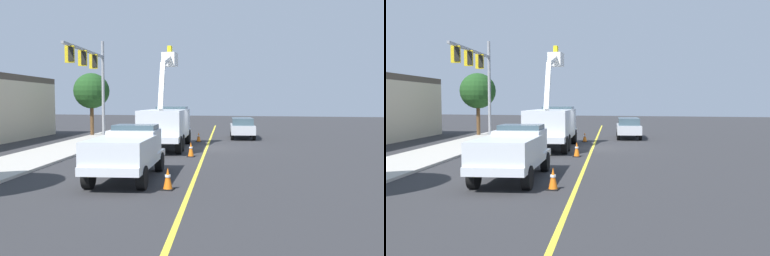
# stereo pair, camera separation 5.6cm
# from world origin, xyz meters

# --- Properties ---
(ground) EXTENTS (120.00, 120.00, 0.00)m
(ground) POSITION_xyz_m (0.00, 0.00, 0.00)
(ground) COLOR #2D2D30
(sidewalk_far_side) EXTENTS (59.81, 13.10, 0.12)m
(sidewalk_far_side) POSITION_xyz_m (-1.42, 8.78, 0.06)
(sidewalk_far_side) COLOR #B2ADA3
(sidewalk_far_side) RESTS_ON ground
(lane_centre_stripe) EXTENTS (49.39, 8.11, 0.01)m
(lane_centre_stripe) POSITION_xyz_m (0.00, 0.00, 0.00)
(lane_centre_stripe) COLOR yellow
(lane_centre_stripe) RESTS_ON ground
(utility_bucket_truck) EXTENTS (8.49, 3.77, 6.75)m
(utility_bucket_truck) POSITION_xyz_m (-0.62, 2.52, 1.60)
(utility_bucket_truck) COLOR silver
(utility_bucket_truck) RESTS_ON ground
(service_pickup_truck) EXTENTS (5.86, 2.96, 2.06)m
(service_pickup_truck) POSITION_xyz_m (-11.14, 0.83, 1.12)
(service_pickup_truck) COLOR silver
(service_pickup_truck) RESTS_ON ground
(passing_minivan) EXTENTS (5.04, 2.64, 1.69)m
(passing_minivan) POSITION_xyz_m (7.54, -1.45, 0.97)
(passing_minivan) COLOR silver
(passing_minivan) RESTS_ON ground
(traffic_cone_leading) EXTENTS (0.40, 0.40, 0.78)m
(traffic_cone_leading) POSITION_xyz_m (-12.56, -1.25, 0.38)
(traffic_cone_leading) COLOR black
(traffic_cone_leading) RESTS_ON ground
(traffic_cone_mid_front) EXTENTS (0.40, 0.40, 0.83)m
(traffic_cone_mid_front) POSITION_xyz_m (-4.33, -0.02, 0.41)
(traffic_cone_mid_front) COLOR black
(traffic_cone_mid_front) RESTS_ON ground
(traffic_cone_mid_rear) EXTENTS (0.40, 0.40, 0.73)m
(traffic_cone_mid_rear) POSITION_xyz_m (3.84, 1.42, 0.36)
(traffic_cone_mid_rear) COLOR black
(traffic_cone_mid_rear) RESTS_ON ground
(traffic_signal_mast) EXTENTS (7.48, 1.41, 7.51)m
(traffic_signal_mast) POSITION_xyz_m (-0.46, 7.91, 5.11)
(traffic_signal_mast) COLOR gray
(traffic_signal_mast) RESTS_ON ground
(street_tree_right) EXTENTS (3.10, 3.10, 5.54)m
(street_tree_right) POSITION_xyz_m (6.42, 11.63, 3.96)
(street_tree_right) COLOR brown
(street_tree_right) RESTS_ON ground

